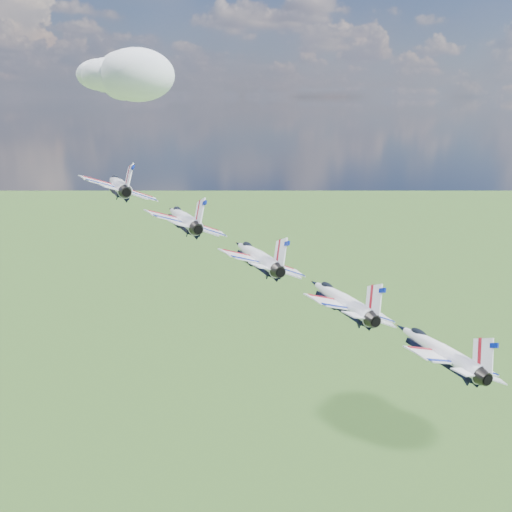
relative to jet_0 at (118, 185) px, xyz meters
name	(u,v)px	position (x,y,z in m)	size (l,w,h in m)	color
cloud_far	(120,77)	(32.19, 235.41, 22.72)	(53.61, 42.12, 21.06)	white
jet_0	(118,185)	(0.00, 0.00, 0.00)	(10.68, 15.81, 4.72)	white
jet_1	(182,218)	(7.38, -9.26, -3.71)	(10.68, 15.81, 4.72)	white
jet_2	(256,256)	(14.76, -18.52, -7.43)	(10.68, 15.81, 4.72)	white
jet_3	(340,299)	(22.14, -27.77, -11.14)	(10.68, 15.81, 4.72)	white
jet_4	(437,349)	(29.53, -37.03, -14.85)	(10.68, 15.81, 4.72)	white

